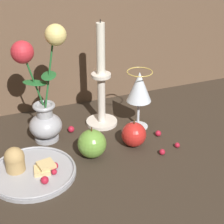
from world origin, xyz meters
The scene contains 11 objects.
ground_plane centered at (0.00, 0.00, 0.00)m, with size 2.40×2.40×0.00m, color #33281E.
vase centered at (-0.12, 0.06, 0.13)m, with size 0.14×0.10×0.34m.
plate_with_pastries centered at (-0.19, -0.09, 0.02)m, with size 0.22×0.22×0.08m.
wine_glass centered at (0.16, 0.03, 0.13)m, with size 0.08×0.08×0.18m.
candlestick centered at (0.06, 0.09, 0.12)m, with size 0.10×0.10×0.33m.
apple_beside_vase centered at (-0.02, -0.07, 0.04)m, with size 0.08×0.08×0.09m.
apple_near_glass centered at (0.11, -0.06, 0.04)m, with size 0.07×0.07×0.08m.
berry_near_plate centered at (0.22, -0.12, 0.01)m, with size 0.01×0.01×0.01m, color #AD192D.
berry_front_center centered at (0.19, -0.04, 0.01)m, with size 0.02×0.02×0.02m, color #AD192D.
berry_by_glass_stem centered at (-0.04, 0.08, 0.01)m, with size 0.02×0.02×0.02m, color #AD192D.
berry_under_candlestick centered at (0.16, -0.13, 0.01)m, with size 0.02×0.02×0.02m, color #AD192D.
Camera 1 is at (-0.28, -0.87, 0.59)m, focal length 60.00 mm.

